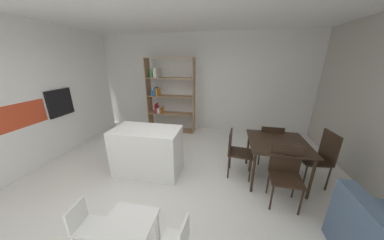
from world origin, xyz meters
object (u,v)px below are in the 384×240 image
(open_bookshelf, at_px, (167,95))
(child_chair_left, at_px, (85,224))
(dining_chair_window_side, at_px, (321,155))
(dining_chair_near, at_px, (285,170))
(dining_chair_island_side, at_px, (236,149))
(dining_table, at_px, (278,146))
(built_in_oven, at_px, (60,103))
(kitchen_island, at_px, (148,151))
(dining_chair_far, at_px, (270,141))
(child_table, at_px, (129,228))

(open_bookshelf, relative_size, child_chair_left, 3.61)
(dining_chair_window_side, xyz_separation_m, dining_chair_near, (-0.71, -0.53, -0.03))
(dining_chair_window_side, relative_size, dining_chair_island_side, 1.12)
(dining_table, bearing_deg, open_bookshelf, 143.68)
(built_in_oven, distance_m, dining_chair_near, 4.72)
(dining_chair_near, bearing_deg, kitchen_island, 176.04)
(child_chair_left, relative_size, dining_chair_near, 0.66)
(kitchen_island, relative_size, child_chair_left, 2.09)
(open_bookshelf, relative_size, dining_chair_far, 2.49)
(kitchen_island, xyz_separation_m, open_bookshelf, (-0.30, 2.17, 0.67))
(child_table, xyz_separation_m, dining_chair_near, (1.88, 1.24, 0.15))
(dining_table, bearing_deg, built_in_oven, 177.09)
(dining_chair_far, bearing_deg, child_table, 51.96)
(dining_table, bearing_deg, dining_chair_island_side, 179.21)
(built_in_oven, height_order, dining_chair_near, built_in_oven)
(dining_table, relative_size, dining_chair_island_side, 1.13)
(dining_chair_near, xyz_separation_m, dining_chair_far, (-0.01, 1.04, -0.01))
(open_bookshelf, distance_m, child_table, 3.86)
(built_in_oven, height_order, kitchen_island, built_in_oven)
(dining_table, height_order, dining_chair_near, dining_chair_near)
(dining_chair_near, bearing_deg, dining_chair_far, 93.75)
(dining_chair_near, relative_size, dining_chair_far, 1.05)
(child_table, distance_m, dining_chair_near, 2.25)
(open_bookshelf, xyz_separation_m, dining_chair_window_side, (3.36, -1.94, -0.54))
(dining_chair_far, bearing_deg, built_in_oven, 4.89)
(open_bookshelf, bearing_deg, dining_chair_far, -28.29)
(kitchen_island, bearing_deg, child_table, -72.60)
(built_in_oven, xyz_separation_m, dining_chair_island_side, (3.91, -0.23, -0.66))
(dining_chair_island_side, bearing_deg, dining_chair_window_side, -83.82)
(dining_table, xyz_separation_m, dining_chair_far, (-0.00, 0.52, -0.15))
(built_in_oven, height_order, child_chair_left, built_in_oven)
(child_table, xyz_separation_m, dining_chair_window_side, (2.58, 1.77, 0.18))
(dining_table, bearing_deg, dining_chair_near, -89.39)
(dining_chair_far, bearing_deg, dining_table, 91.53)
(kitchen_island, relative_size, dining_chair_window_side, 1.27)
(open_bookshelf, relative_size, dining_chair_island_side, 2.47)
(built_in_oven, relative_size, open_bookshelf, 0.28)
(dining_chair_near, bearing_deg, child_chair_left, -149.52)
(child_chair_left, height_order, dining_chair_near, dining_chair_near)
(child_table, height_order, dining_table, dining_table)
(open_bookshelf, height_order, dining_chair_island_side, open_bookshelf)
(dining_chair_island_side, bearing_deg, open_bookshelf, 51.28)
(built_in_oven, relative_size, dining_chair_far, 0.71)
(dining_table, height_order, dining_chair_far, dining_chair_far)
(child_table, bearing_deg, dining_chair_island_side, 56.40)
(dining_table, bearing_deg, child_table, -136.81)
(open_bookshelf, bearing_deg, dining_chair_window_side, -29.95)
(dining_chair_window_side, relative_size, dining_chair_far, 1.13)
(dining_table, relative_size, dining_chair_window_side, 1.01)
(kitchen_island, distance_m, child_chair_left, 1.55)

